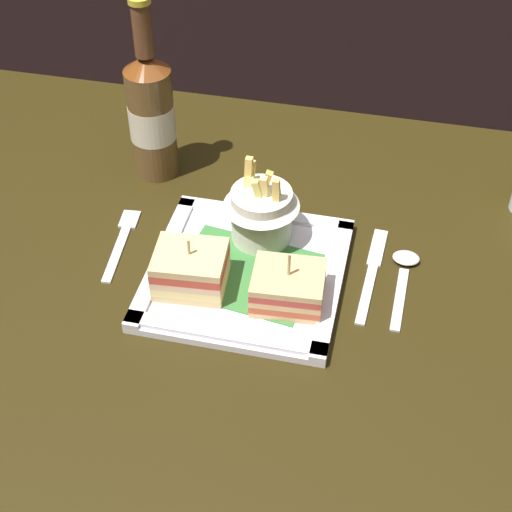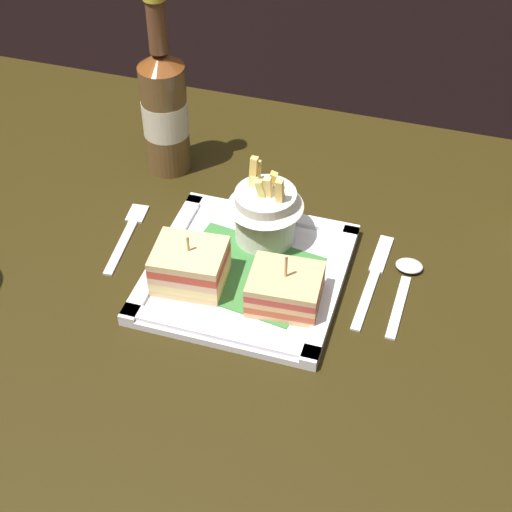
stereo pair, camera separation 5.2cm
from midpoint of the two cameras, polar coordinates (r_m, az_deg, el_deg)
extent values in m
cube|color=black|center=(0.99, -0.83, -2.62)|extent=(1.26, 0.83, 0.03)
cylinder|color=black|center=(1.66, -17.01, -0.64)|extent=(0.07, 0.07, 0.75)
cube|color=white|center=(0.98, -2.22, -1.33)|extent=(0.24, 0.24, 0.01)
cube|color=#367434|center=(0.97, -2.23, -1.09)|extent=(0.19, 0.15, 0.00)
cube|color=white|center=(0.90, -3.99, -5.77)|extent=(0.24, 0.02, 0.01)
cube|color=white|center=(1.05, -0.74, 3.09)|extent=(0.24, 0.02, 0.01)
cube|color=silver|center=(1.00, -8.37, -0.02)|extent=(0.02, 0.24, 0.01)
cube|color=white|center=(0.96, 4.18, -2.01)|extent=(0.02, 0.24, 0.01)
cube|color=#DAB87D|center=(0.96, -6.32, -1.96)|extent=(0.09, 0.08, 0.01)
cube|color=#EED783|center=(0.95, -6.37, -1.51)|extent=(0.09, 0.08, 0.01)
cube|color=#E5B88E|center=(0.94, -6.42, -1.05)|extent=(0.09, 0.08, 0.01)
cube|color=#CC4733|center=(0.94, -6.47, -0.58)|extent=(0.09, 0.08, 0.01)
cube|color=#DCB57B|center=(0.93, -6.52, -0.10)|extent=(0.09, 0.08, 0.01)
cylinder|color=tan|center=(0.94, -6.47, -0.56)|extent=(0.00, 0.00, 0.07)
cube|color=tan|center=(0.94, 0.75, -3.16)|extent=(0.09, 0.08, 0.01)
cube|color=#C15434|center=(0.93, 0.76, -2.78)|extent=(0.09, 0.08, 0.01)
cube|color=tan|center=(0.92, 0.76, -2.39)|extent=(0.09, 0.08, 0.01)
cube|color=#C4443A|center=(0.92, 0.77, -1.99)|extent=(0.09, 0.08, 0.01)
cube|color=tan|center=(0.91, 0.77, -1.59)|extent=(0.09, 0.08, 0.01)
cylinder|color=tan|center=(0.91, 0.77, -1.69)|extent=(0.00, 0.00, 0.08)
cylinder|color=silver|center=(1.00, -1.10, 2.98)|extent=(0.08, 0.08, 0.07)
cone|color=silver|center=(0.98, -1.13, 4.49)|extent=(0.10, 0.10, 0.03)
cube|color=#EBDB89|center=(0.99, -2.04, 4.63)|extent=(0.01, 0.02, 0.05)
cube|color=#E6D56A|center=(0.97, -1.20, 4.11)|extent=(0.02, 0.01, 0.06)
cube|color=#E6DB7B|center=(0.97, -0.14, 4.05)|extent=(0.01, 0.02, 0.05)
cube|color=#F5D27E|center=(0.97, -0.87, 4.27)|extent=(0.01, 0.01, 0.06)
cube|color=#EDC665|center=(0.96, -0.25, 4.12)|extent=(0.01, 0.01, 0.07)
cube|color=#E9C053|center=(0.98, -0.97, 4.81)|extent=(0.02, 0.01, 0.06)
cube|color=#F3C762|center=(0.98, -2.12, 5.34)|extent=(0.01, 0.01, 0.08)
cube|color=#E4BE60|center=(0.99, -1.89, 5.40)|extent=(0.01, 0.01, 0.07)
cylinder|color=brown|center=(1.12, -8.98, 9.62)|extent=(0.06, 0.06, 0.16)
cone|color=brown|center=(1.07, -9.53, 13.80)|extent=(0.06, 0.06, 0.02)
cylinder|color=brown|center=(1.05, -9.84, 16.07)|extent=(0.03, 0.03, 0.07)
cylinder|color=gold|center=(1.03, -10.11, 18.06)|extent=(0.03, 0.03, 0.01)
cylinder|color=beige|center=(1.12, -9.00, 9.76)|extent=(0.07, 0.07, 0.05)
cube|color=silver|center=(1.03, -11.66, 0.10)|extent=(0.02, 0.11, 0.00)
cube|color=silver|center=(1.08, -10.66, 2.63)|extent=(0.03, 0.04, 0.00)
cube|color=silver|center=(0.96, 6.62, -2.83)|extent=(0.02, 0.11, 0.00)
cube|color=silver|center=(1.03, 7.50, 0.57)|extent=(0.02, 0.07, 0.00)
cube|color=silver|center=(0.96, 9.00, -3.20)|extent=(0.01, 0.11, 0.00)
ellipsoid|color=silver|center=(1.01, 9.55, -0.18)|extent=(0.03, 0.03, 0.01)
camera|label=1|loc=(0.03, -91.57, -1.47)|focal=54.34mm
camera|label=2|loc=(0.03, 88.43, 1.47)|focal=54.34mm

